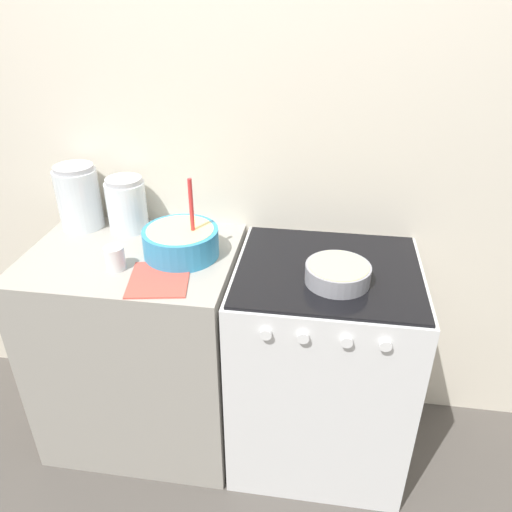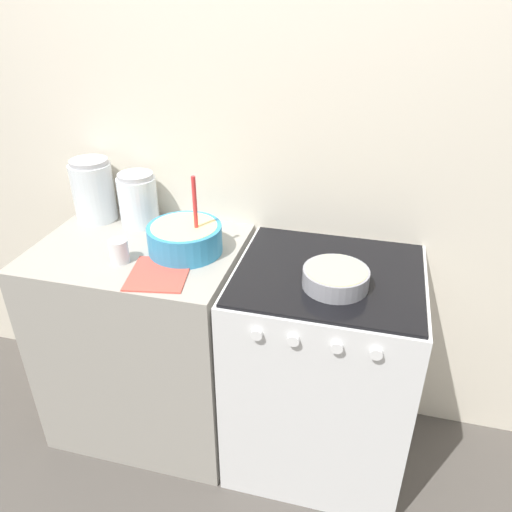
% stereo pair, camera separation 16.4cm
% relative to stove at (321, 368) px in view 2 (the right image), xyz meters
% --- Properties ---
extents(ground_plane, '(12.00, 12.00, 0.00)m').
position_rel_stove_xyz_m(ground_plane, '(-0.37, -0.31, -0.47)').
color(ground_plane, '#4C4742').
extents(wall_back, '(4.63, 0.05, 2.40)m').
position_rel_stove_xyz_m(wall_back, '(-0.37, 0.34, 0.73)').
color(wall_back, beige).
rests_on(wall_back, ground_plane).
extents(countertop_cabinet, '(0.81, 0.63, 0.93)m').
position_rel_stove_xyz_m(countertop_cabinet, '(-0.77, 0.00, 0.00)').
color(countertop_cabinet, '#9E998E').
rests_on(countertop_cabinet, ground_plane).
extents(stove, '(0.70, 0.64, 0.93)m').
position_rel_stove_xyz_m(stove, '(0.00, 0.00, 0.00)').
color(stove, silver).
rests_on(stove, ground_plane).
extents(mixing_bowl, '(0.29, 0.29, 0.32)m').
position_rel_stove_xyz_m(mixing_bowl, '(-0.57, 0.02, 0.53)').
color(mixing_bowl, '#338CBF').
rests_on(mixing_bowl, countertop_cabinet).
extents(baking_pan, '(0.23, 0.23, 0.07)m').
position_rel_stove_xyz_m(baking_pan, '(0.03, -0.09, 0.50)').
color(baking_pan, gray).
rests_on(baking_pan, stove).
extents(storage_jar_left, '(0.18, 0.18, 0.27)m').
position_rel_stove_xyz_m(storage_jar_left, '(-1.06, 0.20, 0.58)').
color(storage_jar_left, silver).
rests_on(storage_jar_left, countertop_cabinet).
extents(storage_jar_middle, '(0.16, 0.16, 0.23)m').
position_rel_stove_xyz_m(storage_jar_middle, '(-0.85, 0.20, 0.56)').
color(storage_jar_middle, silver).
rests_on(storage_jar_middle, countertop_cabinet).
extents(tin_can, '(0.07, 0.07, 0.09)m').
position_rel_stove_xyz_m(tin_can, '(-0.78, -0.12, 0.51)').
color(tin_can, silver).
rests_on(tin_can, countertop_cabinet).
extents(recipe_page, '(0.25, 0.27, 0.01)m').
position_rel_stove_xyz_m(recipe_page, '(-0.60, -0.17, 0.47)').
color(recipe_page, '#CC4C3F').
rests_on(recipe_page, countertop_cabinet).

